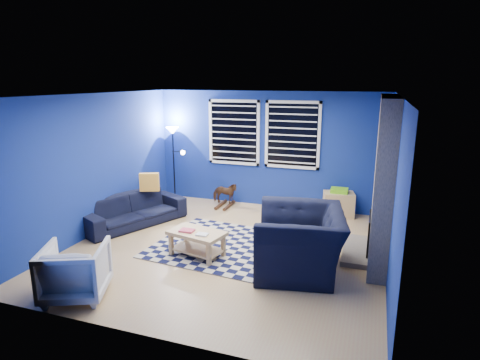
# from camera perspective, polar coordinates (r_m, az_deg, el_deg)

# --- Properties ---
(floor) EXTENTS (5.00, 5.00, 0.00)m
(floor) POSITION_cam_1_polar(r_m,az_deg,el_deg) (6.78, -1.88, -9.62)
(floor) COLOR tan
(floor) RESTS_ON ground
(ceiling) EXTENTS (5.00, 5.00, 0.00)m
(ceiling) POSITION_cam_1_polar(r_m,az_deg,el_deg) (6.22, -2.07, 11.99)
(ceiling) COLOR white
(ceiling) RESTS_ON wall_back
(wall_back) EXTENTS (5.00, 0.00, 5.00)m
(wall_back) POSITION_cam_1_polar(r_m,az_deg,el_deg) (8.72, 3.88, 4.31)
(wall_back) COLOR navy
(wall_back) RESTS_ON floor
(wall_left) EXTENTS (0.00, 5.00, 5.00)m
(wall_left) POSITION_cam_1_polar(r_m,az_deg,el_deg) (7.62, -19.84, 2.07)
(wall_left) COLOR navy
(wall_left) RESTS_ON floor
(wall_right) EXTENTS (0.00, 5.00, 5.00)m
(wall_right) POSITION_cam_1_polar(r_m,az_deg,el_deg) (5.99, 20.98, -1.13)
(wall_right) COLOR navy
(wall_right) RESTS_ON floor
(fireplace) EXTENTS (0.65, 2.00, 2.50)m
(fireplace) POSITION_cam_1_polar(r_m,az_deg,el_deg) (6.49, 19.58, -0.39)
(fireplace) COLOR gray
(fireplace) RESTS_ON floor
(window_left) EXTENTS (1.17, 0.06, 1.42)m
(window_left) POSITION_cam_1_polar(r_m,az_deg,el_deg) (8.85, -0.87, 6.78)
(window_left) COLOR black
(window_left) RESTS_ON wall_back
(window_right) EXTENTS (1.17, 0.06, 1.42)m
(window_right) POSITION_cam_1_polar(r_m,az_deg,el_deg) (8.51, 7.46, 6.36)
(window_right) COLOR black
(window_right) RESTS_ON wall_back
(tv) EXTENTS (0.07, 1.00, 0.58)m
(tv) POSITION_cam_1_polar(r_m,az_deg,el_deg) (7.92, 20.30, 3.56)
(tv) COLOR black
(tv) RESTS_ON wall_right
(rug) EXTENTS (2.67, 2.21, 0.02)m
(rug) POSITION_cam_1_polar(r_m,az_deg,el_deg) (6.80, -1.22, -9.48)
(rug) COLOR black
(rug) RESTS_ON floor
(sofa) EXTENTS (2.15, 1.55, 0.59)m
(sofa) POSITION_cam_1_polar(r_m,az_deg,el_deg) (7.99, -14.94, -4.14)
(sofa) COLOR black
(sofa) RESTS_ON floor
(armchair_big) EXTENTS (1.61, 1.47, 0.91)m
(armchair_big) POSITION_cam_1_polar(r_m,az_deg,el_deg) (5.95, 8.51, -8.54)
(armchair_big) COLOR black
(armchair_big) RESTS_ON floor
(armchair_bent) EXTENTS (1.00, 1.01, 0.71)m
(armchair_bent) POSITION_cam_1_polar(r_m,az_deg,el_deg) (5.66, -22.38, -11.86)
(armchair_bent) COLOR gray
(armchair_bent) RESTS_ON floor
(rocking_horse) EXTENTS (0.33, 0.59, 0.48)m
(rocking_horse) POSITION_cam_1_polar(r_m,az_deg,el_deg) (8.80, -2.18, -1.87)
(rocking_horse) COLOR #432B15
(rocking_horse) RESTS_ON floor
(coffee_table) EXTENTS (0.96, 0.68, 0.44)m
(coffee_table) POSITION_cam_1_polar(r_m,az_deg,el_deg) (6.40, -6.17, -8.25)
(coffee_table) COLOR tan
(coffee_table) RESTS_ON rug
(cabinet) EXTENTS (0.67, 0.52, 0.59)m
(cabinet) POSITION_cam_1_polar(r_m,az_deg,el_deg) (8.44, 13.83, -3.31)
(cabinet) COLOR tan
(cabinet) RESTS_ON floor
(floor_lamp) EXTENTS (0.46, 0.28, 1.69)m
(floor_lamp) POSITION_cam_1_polar(r_m,az_deg,el_deg) (9.25, -9.44, 5.53)
(floor_lamp) COLOR black
(floor_lamp) RESTS_ON floor
(throw_pillow) EXTENTS (0.39, 0.25, 0.36)m
(throw_pillow) POSITION_cam_1_polar(r_m,az_deg,el_deg) (8.09, -12.76, -0.29)
(throw_pillow) COLOR gold
(throw_pillow) RESTS_ON sofa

